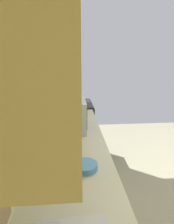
% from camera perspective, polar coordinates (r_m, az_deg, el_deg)
% --- Properties ---
extents(wall_back, '(3.74, 0.12, 2.68)m').
position_cam_1_polar(wall_back, '(1.63, -17.46, 4.16)').
color(wall_back, beige).
rests_on(wall_back, ground_plane).
extents(counter_run, '(2.89, 0.61, 0.91)m').
position_cam_1_polar(counter_run, '(1.71, -4.17, -28.71)').
color(counter_run, '#EFD67A').
rests_on(counter_run, ground_plane).
extents(upper_cabinets, '(2.06, 0.31, 0.67)m').
position_cam_1_polar(upper_cabinets, '(1.22, -12.77, 24.99)').
color(upper_cabinets, '#F7D87B').
extents(oven_range, '(0.63, 0.64, 1.09)m').
position_cam_1_polar(oven_range, '(3.19, -4.19, -5.46)').
color(oven_range, black).
rests_on(oven_range, ground_plane).
extents(microwave, '(0.54, 0.35, 0.31)m').
position_cam_1_polar(microwave, '(2.08, -5.32, -0.30)').
color(microwave, '#B7BABF').
rests_on(microwave, counter_run).
extents(bowl, '(0.17, 0.17, 0.04)m').
position_cam_1_polar(bowl, '(1.39, -0.58, -15.33)').
color(bowl, '#4C8CBF').
rests_on(bowl, counter_run).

